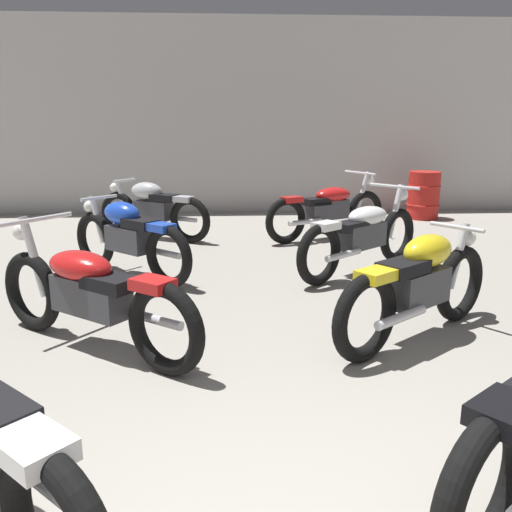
% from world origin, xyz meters
% --- Properties ---
extents(back_wall, '(12.57, 0.24, 3.60)m').
position_xyz_m(back_wall, '(0.00, 9.36, 1.80)').
color(back_wall, '#BCBAB7').
rests_on(back_wall, ground).
extents(motorcycle_left_row_1, '(1.80, 1.40, 0.97)m').
position_xyz_m(motorcycle_left_row_1, '(-1.30, 2.79, 0.45)').
color(motorcycle_left_row_1, black).
rests_on(motorcycle_left_row_1, ground).
extents(motorcycle_left_row_2, '(1.53, 1.41, 0.88)m').
position_xyz_m(motorcycle_left_row_2, '(-1.35, 4.82, 0.46)').
color(motorcycle_left_row_2, black).
rests_on(motorcycle_left_row_2, ground).
extents(motorcycle_left_row_3, '(1.76, 1.07, 0.88)m').
position_xyz_m(motorcycle_left_row_3, '(-1.34, 6.86, 0.46)').
color(motorcycle_left_row_3, black).
rests_on(motorcycle_left_row_3, ground).
extents(motorcycle_right_row_1, '(1.64, 1.27, 0.88)m').
position_xyz_m(motorcycle_right_row_1, '(1.26, 2.85, 0.46)').
color(motorcycle_right_row_1, black).
rests_on(motorcycle_right_row_1, ground).
extents(motorcycle_right_row_2, '(1.74, 1.47, 0.97)m').
position_xyz_m(motorcycle_right_row_2, '(1.31, 4.84, 0.45)').
color(motorcycle_right_row_2, black).
rests_on(motorcycle_right_row_2, ground).
extents(motorcycle_right_row_3, '(1.98, 1.14, 0.97)m').
position_xyz_m(motorcycle_right_row_3, '(1.28, 6.74, 0.45)').
color(motorcycle_right_row_3, black).
rests_on(motorcycle_right_row_3, ground).
extents(oil_drum, '(0.59, 0.59, 0.85)m').
position_xyz_m(oil_drum, '(3.34, 8.34, 0.43)').
color(oil_drum, red).
rests_on(oil_drum, ground).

